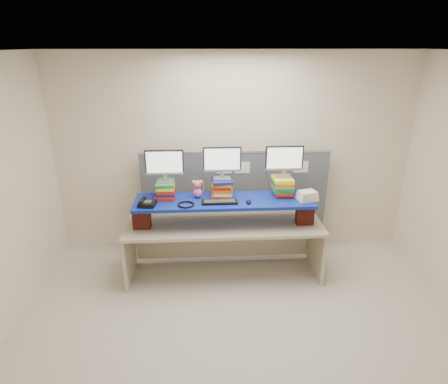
{
  "coord_description": "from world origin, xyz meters",
  "views": [
    {
      "loc": [
        -0.35,
        -3.06,
        2.86
      ],
      "look_at": [
        -0.18,
        1.16,
        1.18
      ],
      "focal_mm": 30.0,
      "sensor_mm": 36.0,
      "label": 1
    }
  ],
  "objects_px": {
    "blue_board": "(224,201)",
    "monitor_left": "(165,164)",
    "desk": "(224,235)",
    "desk_phone": "(147,203)",
    "monitor_center": "(222,161)",
    "monitor_right": "(284,160)",
    "keyboard": "(220,202)"
  },
  "relations": [
    {
      "from": "monitor_left",
      "to": "desk_phone",
      "type": "bearing_deg",
      "value": -130.12
    },
    {
      "from": "keyboard",
      "to": "monitor_left",
      "type": "bearing_deg",
      "value": 160.99
    },
    {
      "from": "desk",
      "to": "monitor_right",
      "type": "xyz_separation_m",
      "value": [
        0.74,
        0.13,
        0.94
      ]
    },
    {
      "from": "desk",
      "to": "monitor_right",
      "type": "relative_size",
      "value": 5.35
    },
    {
      "from": "blue_board",
      "to": "monitor_left",
      "type": "relative_size",
      "value": 4.71
    },
    {
      "from": "monitor_left",
      "to": "desk_phone",
      "type": "distance_m",
      "value": 0.52
    },
    {
      "from": "monitor_right",
      "to": "keyboard",
      "type": "distance_m",
      "value": 0.94
    },
    {
      "from": "desk",
      "to": "monitor_left",
      "type": "relative_size",
      "value": 5.35
    },
    {
      "from": "desk",
      "to": "monitor_center",
      "type": "distance_m",
      "value": 0.95
    },
    {
      "from": "blue_board",
      "to": "keyboard",
      "type": "height_order",
      "value": "keyboard"
    },
    {
      "from": "blue_board",
      "to": "monitor_right",
      "type": "distance_m",
      "value": 0.89
    },
    {
      "from": "desk",
      "to": "blue_board",
      "type": "bearing_deg",
      "value": 81.9
    },
    {
      "from": "desk",
      "to": "keyboard",
      "type": "bearing_deg",
      "value": -120.26
    },
    {
      "from": "desk_phone",
      "to": "desk",
      "type": "bearing_deg",
      "value": 17.13
    },
    {
      "from": "desk",
      "to": "keyboard",
      "type": "xyz_separation_m",
      "value": [
        -0.06,
        -0.1,
        0.5
      ]
    },
    {
      "from": "monitor_left",
      "to": "monitor_right",
      "type": "distance_m",
      "value": 1.45
    },
    {
      "from": "monitor_center",
      "to": "monitor_right",
      "type": "bearing_deg",
      "value": 0.0
    },
    {
      "from": "blue_board",
      "to": "monitor_right",
      "type": "height_order",
      "value": "monitor_right"
    },
    {
      "from": "monitor_center",
      "to": "monitor_right",
      "type": "xyz_separation_m",
      "value": [
        0.76,
        0.01,
        0.0
      ]
    },
    {
      "from": "monitor_left",
      "to": "monitor_center",
      "type": "bearing_deg",
      "value": -0.0
    },
    {
      "from": "monitor_right",
      "to": "monitor_left",
      "type": "bearing_deg",
      "value": -180.0
    },
    {
      "from": "monitor_left",
      "to": "monitor_center",
      "type": "height_order",
      "value": "monitor_center"
    },
    {
      "from": "keyboard",
      "to": "desk_phone",
      "type": "distance_m",
      "value": 0.86
    },
    {
      "from": "monitor_center",
      "to": "monitor_right",
      "type": "height_order",
      "value": "monitor_right"
    },
    {
      "from": "desk_phone",
      "to": "monitor_right",
      "type": "bearing_deg",
      "value": 17.54
    },
    {
      "from": "monitor_left",
      "to": "desk",
      "type": "bearing_deg",
      "value": -9.46
    },
    {
      "from": "monitor_center",
      "to": "monitor_left",
      "type": "bearing_deg",
      "value": 180.0
    },
    {
      "from": "blue_board",
      "to": "keyboard",
      "type": "relative_size",
      "value": 5.06
    },
    {
      "from": "desk",
      "to": "monitor_center",
      "type": "height_order",
      "value": "monitor_center"
    },
    {
      "from": "desk",
      "to": "monitor_left",
      "type": "height_order",
      "value": "monitor_left"
    },
    {
      "from": "monitor_center",
      "to": "monitor_right",
      "type": "relative_size",
      "value": 1.0
    },
    {
      "from": "monitor_left",
      "to": "keyboard",
      "type": "bearing_deg",
      "value": -18.42
    }
  ]
}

